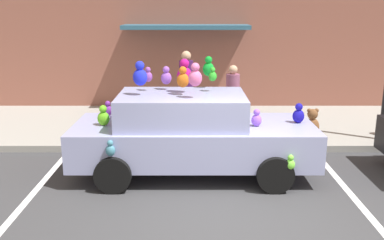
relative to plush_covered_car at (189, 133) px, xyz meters
name	(u,v)px	position (x,y,z in m)	size (l,w,h in m)	color
ground_plane	(236,216)	(0.73, -1.77, -0.81)	(60.00, 60.00, 0.00)	#38383A
sidewalk	(217,125)	(0.73, 3.23, -0.74)	(24.00, 4.00, 0.15)	gray
storefront_building	(213,4)	(0.72, 5.37, 2.38)	(24.00, 1.25, 6.40)	brown
parking_stripe_front	(345,189)	(2.73, -0.77, -0.81)	(0.12, 3.60, 0.01)	silver
parking_stripe_rear	(35,190)	(-2.69, -0.77, -0.81)	(0.12, 3.60, 0.01)	silver
plush_covered_car	(189,133)	(0.00, 0.00, 0.00)	(4.46, 1.97, 2.17)	#959AC6
teddy_bear_on_sidewalk	(310,123)	(2.85, 2.01, -0.36)	(0.35, 0.29, 0.66)	brown
pedestrian_near_shopfront	(185,88)	(-0.12, 3.51, 0.20)	(0.37, 0.37, 1.84)	#3B174B
pedestrian_by_lamp	(231,103)	(0.97, 2.08, 0.11)	(0.31, 0.31, 1.66)	#8F4E6B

